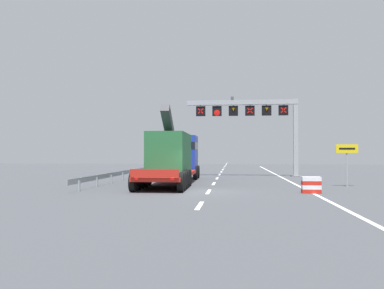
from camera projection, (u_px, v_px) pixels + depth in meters
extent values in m
plane|color=#424449|center=(200.00, 192.00, 22.48)|extent=(112.00, 112.00, 0.00)
cube|color=silver|center=(200.00, 206.00, 16.46)|extent=(0.20, 2.60, 0.01)
cube|color=silver|center=(209.00, 192.00, 22.35)|extent=(0.20, 2.60, 0.01)
cube|color=silver|center=(214.00, 184.00, 28.23)|extent=(0.20, 2.60, 0.01)
cube|color=silver|center=(217.00, 178.00, 34.12)|extent=(0.20, 2.60, 0.01)
cube|color=silver|center=(220.00, 175.00, 40.01)|extent=(0.20, 2.60, 0.01)
cube|color=silver|center=(221.00, 172.00, 45.89)|extent=(0.20, 2.60, 0.01)
cube|color=silver|center=(223.00, 170.00, 51.78)|extent=(0.20, 2.60, 0.01)
cube|color=silver|center=(224.00, 168.00, 57.66)|extent=(0.20, 2.60, 0.01)
cube|color=silver|center=(225.00, 167.00, 63.55)|extent=(0.20, 2.60, 0.01)
cube|color=silver|center=(225.00, 165.00, 69.43)|extent=(0.20, 2.60, 0.01)
cube|color=silver|center=(226.00, 164.00, 75.32)|extent=(0.20, 2.60, 0.01)
cube|color=silver|center=(227.00, 164.00, 81.20)|extent=(0.20, 2.60, 0.01)
cube|color=silver|center=(227.00, 163.00, 87.09)|extent=(0.20, 2.60, 0.01)
cube|color=silver|center=(284.00, 179.00, 33.77)|extent=(0.20, 63.00, 0.01)
cube|color=#9EA0A5|center=(296.00, 138.00, 36.60)|extent=(0.40, 0.40, 7.19)
cube|color=slate|center=(296.00, 176.00, 36.52)|extent=(0.90, 0.90, 0.08)
cube|color=#9EA0A5|center=(242.00, 102.00, 37.18)|extent=(10.31, 0.44, 0.44)
cube|color=#4C4C51|center=(232.00, 98.00, 37.28)|extent=(0.28, 0.40, 0.28)
cube|color=black|center=(283.00, 110.00, 36.77)|extent=(0.87, 0.24, 0.93)
cube|color=#9EA0A5|center=(283.00, 105.00, 36.78)|extent=(0.08, 0.08, 0.16)
cube|color=red|center=(284.00, 110.00, 36.64)|extent=(0.54, 0.02, 0.54)
cube|color=red|center=(284.00, 110.00, 36.64)|extent=(0.54, 0.02, 0.54)
cube|color=black|center=(267.00, 111.00, 36.93)|extent=(0.87, 0.24, 0.93)
cube|color=#9EA0A5|center=(267.00, 105.00, 36.94)|extent=(0.08, 0.08, 0.16)
cone|color=orange|center=(267.00, 109.00, 36.80)|extent=(0.31, 0.31, 0.33)
cube|color=black|center=(250.00, 111.00, 37.09)|extent=(0.87, 0.24, 0.93)
cube|color=#9EA0A5|center=(250.00, 105.00, 37.10)|extent=(0.08, 0.08, 0.16)
cube|color=red|center=(250.00, 111.00, 36.96)|extent=(0.54, 0.02, 0.54)
cube|color=red|center=(250.00, 111.00, 36.96)|extent=(0.54, 0.02, 0.54)
cube|color=black|center=(233.00, 111.00, 37.25)|extent=(0.87, 0.24, 0.93)
cube|color=#9EA0A5|center=(233.00, 105.00, 37.26)|extent=(0.08, 0.08, 0.16)
cone|color=orange|center=(233.00, 110.00, 37.12)|extent=(0.31, 0.31, 0.33)
cube|color=black|center=(217.00, 111.00, 37.41)|extent=(0.87, 0.24, 0.93)
cube|color=#9EA0A5|center=(217.00, 106.00, 37.42)|extent=(0.08, 0.08, 0.16)
cone|color=red|center=(217.00, 113.00, 37.27)|extent=(0.56, 0.02, 0.56)
cube|color=black|center=(201.00, 111.00, 37.57)|extent=(0.87, 0.24, 0.93)
cube|color=#9EA0A5|center=(201.00, 106.00, 37.58)|extent=(0.08, 0.08, 0.16)
cube|color=red|center=(201.00, 111.00, 37.44)|extent=(0.54, 0.02, 0.54)
cube|color=red|center=(201.00, 111.00, 37.44)|extent=(0.54, 0.02, 0.54)
cube|color=red|center=(169.00, 175.00, 26.64)|extent=(2.93, 10.44, 0.24)
cube|color=red|center=(154.00, 173.00, 21.40)|extent=(2.66, 0.11, 0.44)
cylinder|color=black|center=(133.00, 182.00, 22.28)|extent=(0.33, 1.10, 1.10)
cylinder|color=black|center=(181.00, 182.00, 22.04)|extent=(0.33, 1.10, 1.10)
cylinder|color=black|center=(138.00, 181.00, 23.33)|extent=(0.33, 1.10, 1.10)
cylinder|color=black|center=(183.00, 181.00, 23.08)|extent=(0.33, 1.10, 1.10)
cylinder|color=black|center=(141.00, 180.00, 24.37)|extent=(0.33, 1.10, 1.10)
cylinder|color=black|center=(185.00, 180.00, 24.13)|extent=(0.33, 1.10, 1.10)
cylinder|color=black|center=(145.00, 179.00, 25.42)|extent=(0.33, 1.10, 1.10)
cylinder|color=black|center=(187.00, 179.00, 25.17)|extent=(0.33, 1.10, 1.10)
cylinder|color=black|center=(148.00, 178.00, 26.47)|extent=(0.33, 1.10, 1.10)
cylinder|color=black|center=(188.00, 178.00, 26.22)|extent=(0.33, 1.10, 1.10)
cube|color=#1E38AD|center=(181.00, 154.00, 33.74)|extent=(2.62, 3.23, 3.10)
cube|color=black|center=(181.00, 146.00, 33.76)|extent=(2.65, 3.25, 0.60)
cylinder|color=black|center=(168.00, 172.00, 34.70)|extent=(0.35, 1.10, 1.10)
cylinder|color=black|center=(197.00, 172.00, 34.47)|extent=(0.35, 1.10, 1.10)
cylinder|color=black|center=(164.00, 173.00, 32.71)|extent=(0.35, 1.10, 1.10)
cylinder|color=black|center=(195.00, 173.00, 32.48)|extent=(0.35, 1.10, 1.10)
cube|color=#236638|center=(170.00, 153.00, 27.07)|extent=(2.45, 5.75, 2.70)
cube|color=#2D2D33|center=(168.00, 123.00, 26.26)|extent=(0.60, 2.95, 2.29)
cube|color=red|center=(136.00, 179.00, 21.44)|extent=(0.20, 0.06, 0.12)
cube|color=red|center=(172.00, 179.00, 21.26)|extent=(0.20, 0.06, 0.12)
cylinder|color=#9EA0A5|center=(347.00, 165.00, 25.92)|extent=(0.10, 0.10, 2.76)
cube|color=yellow|center=(347.00, 149.00, 25.88)|extent=(1.40, 0.06, 0.57)
cube|color=black|center=(347.00, 149.00, 25.85)|extent=(1.01, 0.01, 0.12)
cube|color=red|center=(311.00, 191.00, 21.52)|extent=(1.01, 0.52, 0.23)
cube|color=white|center=(311.00, 187.00, 21.53)|extent=(1.01, 0.52, 0.22)
cube|color=red|center=(311.00, 183.00, 21.53)|extent=(1.01, 0.52, 0.23)
cube|color=white|center=(311.00, 179.00, 21.54)|extent=(1.01, 0.52, 0.23)
cube|color=#999EA3|center=(136.00, 170.00, 36.21)|extent=(0.04, 30.12, 0.32)
cube|color=#999EA3|center=(79.00, 186.00, 22.72)|extent=(0.10, 0.10, 0.60)
cube|color=#999EA3|center=(97.00, 182.00, 25.71)|extent=(0.10, 0.10, 0.60)
cube|color=#999EA3|center=(111.00, 179.00, 28.71)|extent=(0.10, 0.10, 0.60)
cube|color=#999EA3|center=(123.00, 177.00, 31.70)|extent=(0.10, 0.10, 0.60)
cube|color=#999EA3|center=(132.00, 175.00, 34.70)|extent=(0.10, 0.10, 0.60)
cube|color=#999EA3|center=(140.00, 173.00, 37.69)|extent=(0.10, 0.10, 0.60)
cube|color=#999EA3|center=(147.00, 171.00, 40.69)|extent=(0.10, 0.10, 0.60)
cube|color=#999EA3|center=(153.00, 170.00, 43.68)|extent=(0.10, 0.10, 0.60)
cube|color=#999EA3|center=(158.00, 169.00, 46.68)|extent=(0.10, 0.10, 0.60)
cube|color=#999EA3|center=(163.00, 168.00, 49.67)|extent=(0.10, 0.10, 0.60)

